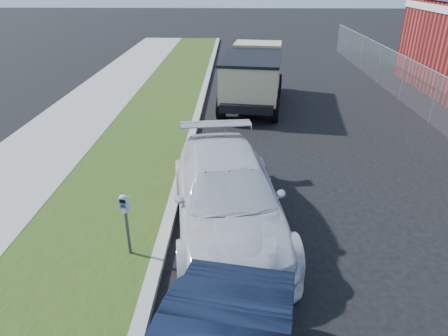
{
  "coord_description": "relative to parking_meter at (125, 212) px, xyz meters",
  "views": [
    {
      "loc": [
        -1.17,
        -7.12,
        4.99
      ],
      "look_at": [
        -1.4,
        1.0,
        1.0
      ],
      "focal_mm": 32.0,
      "sensor_mm": 36.0,
      "label": 1
    }
  ],
  "objects": [
    {
      "name": "chainlink_fence",
      "position": [
        9.15,
        7.99,
        0.21
      ],
      "size": [
        0.06,
        30.06,
        30.0
      ],
      "color": "slate",
      "rests_on": "ground"
    },
    {
      "name": "white_wagon",
      "position": [
        1.85,
        1.19,
        -0.27
      ],
      "size": [
        2.93,
        5.65,
        1.57
      ],
      "primitive_type": "imported",
      "rotation": [
        0.0,
        0.0,
        0.14
      ],
      "color": "silver",
      "rests_on": "ground"
    },
    {
      "name": "streetside",
      "position": [
        -2.42,
        2.99,
        -0.99
      ],
      "size": [
        6.12,
        50.0,
        0.15
      ],
      "color": "gray",
      "rests_on": "ground"
    },
    {
      "name": "dump_truck",
      "position": [
        2.75,
        10.39,
        0.19
      ],
      "size": [
        2.86,
        5.88,
        2.22
      ],
      "rotation": [
        0.0,
        0.0,
        -0.13
      ],
      "color": "black",
      "rests_on": "ground"
    },
    {
      "name": "parking_meter",
      "position": [
        0.0,
        0.0,
        0.0
      ],
      "size": [
        0.2,
        0.15,
        1.29
      ],
      "rotation": [
        0.0,
        0.0,
        -0.19
      ],
      "color": "#3F4247",
      "rests_on": "ground"
    },
    {
      "name": "ground",
      "position": [
        3.15,
        0.99,
        -1.06
      ],
      "size": [
        120.0,
        120.0,
        0.0
      ],
      "primitive_type": "plane",
      "color": "black",
      "rests_on": "ground"
    }
  ]
}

